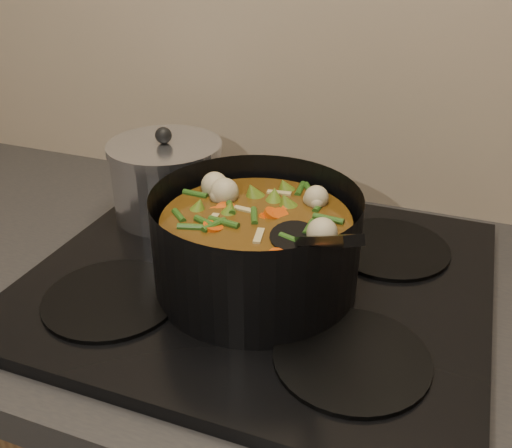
% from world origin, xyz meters
% --- Properties ---
extents(stovetop, '(0.62, 0.54, 0.03)m').
position_xyz_m(stovetop, '(0.00, 1.93, 0.92)').
color(stovetop, black).
rests_on(stovetop, counter).
extents(stockpot, '(0.35, 0.36, 0.20)m').
position_xyz_m(stockpot, '(0.00, 1.90, 0.99)').
color(stockpot, black).
rests_on(stockpot, stovetop).
extents(saucepan, '(0.19, 0.19, 0.15)m').
position_xyz_m(saucepan, '(-0.21, 2.05, 0.99)').
color(saucepan, silver).
rests_on(saucepan, stovetop).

